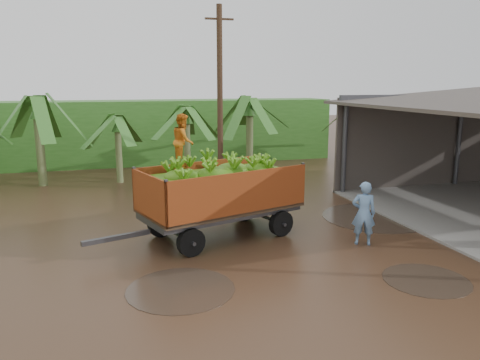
# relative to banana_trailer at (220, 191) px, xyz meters

# --- Properties ---
(ground) EXTENTS (100.00, 100.00, 0.00)m
(ground) POSITION_rel_banana_trailer_xyz_m (1.02, -1.65, -1.42)
(ground) COLOR black
(ground) RESTS_ON ground
(hedge_north) EXTENTS (22.00, 3.00, 3.60)m
(hedge_north) POSITION_rel_banana_trailer_xyz_m (-0.98, 14.35, 0.38)
(hedge_north) COLOR #2D661E
(hedge_north) RESTS_ON ground
(banana_trailer) EXTENTS (6.57, 3.58, 3.74)m
(banana_trailer) POSITION_rel_banana_trailer_xyz_m (0.00, 0.00, 0.00)
(banana_trailer) COLOR #BE4C1B
(banana_trailer) RESTS_ON ground
(man_blue) EXTENTS (0.80, 0.69, 1.86)m
(man_blue) POSITION_rel_banana_trailer_xyz_m (3.79, -1.84, -0.49)
(man_blue) COLOR #678EBC
(man_blue) RESTS_ON ground
(utility_pole) EXTENTS (1.20, 0.24, 7.72)m
(utility_pole) POSITION_rel_banana_trailer_xyz_m (1.51, 6.10, 2.50)
(utility_pole) COLOR #47301E
(utility_pole) RESTS_ON ground
(banana_plants) EXTENTS (24.82, 20.46, 4.14)m
(banana_plants) POSITION_rel_banana_trailer_xyz_m (-4.16, 5.40, 0.45)
(banana_plants) COLOR #2D661E
(banana_plants) RESTS_ON ground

